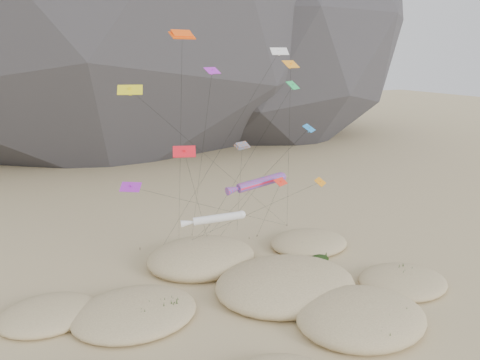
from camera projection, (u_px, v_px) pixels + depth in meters
name	position (u px, v px, depth m)	size (l,w,h in m)	color
ground	(273.00, 326.00, 47.53)	(500.00, 500.00, 0.00)	#CCB789
dunes	(244.00, 303.00, 50.48)	(49.50, 37.14, 3.86)	#CCB789
dune_grass	(250.00, 302.00, 50.58)	(43.55, 27.36, 1.50)	black
kite_stakes	(213.00, 241.00, 68.81)	(23.80, 5.19, 0.30)	#3F2D1E
rainbow_tube_kite	(259.00, 183.00, 55.70)	(8.31, 11.78, 12.80)	#E41841
white_tube_kite	(215.00, 219.00, 52.85)	(7.37, 16.52, 9.47)	silver
orange_parafoil	(182.00, 38.00, 51.55)	(3.80, 12.62, 29.35)	#F04C0C
multi_parafoil	(242.00, 147.00, 57.49)	(5.68, 12.49, 16.32)	#D56016
delta_kites	(239.00, 124.00, 53.14)	(28.19, 21.26, 27.48)	yellow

